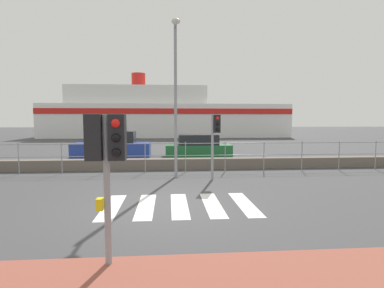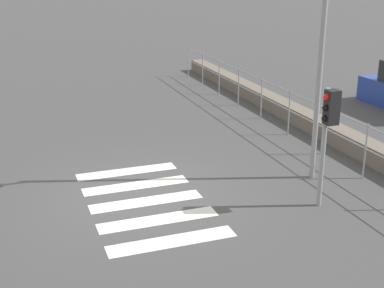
{
  "view_description": "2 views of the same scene",
  "coord_description": "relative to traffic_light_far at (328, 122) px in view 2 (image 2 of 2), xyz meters",
  "views": [
    {
      "loc": [
        0.13,
        -7.93,
        2.33
      ],
      "look_at": [
        0.92,
        2.0,
        1.5
      ],
      "focal_mm": 28.0,
      "sensor_mm": 36.0,
      "label": 1
    },
    {
      "loc": [
        10.43,
        -2.55,
        4.82
      ],
      "look_at": [
        0.5,
        1.0,
        1.2
      ],
      "focal_mm": 50.0,
      "sensor_mm": 36.0,
      "label": 2
    }
  ],
  "objects": [
    {
      "name": "harbor_fence",
      "position": [
        -1.91,
        1.79,
        -0.97
      ],
      "size": [
        22.96,
        0.04,
        1.33
      ],
      "color": "gray",
      "rests_on": "ground_plane"
    },
    {
      "name": "ground_plane",
      "position": [
        -1.91,
        -3.32,
        -1.83
      ],
      "size": [
        160.0,
        160.0,
        0.0
      ],
      "primitive_type": "plane",
      "color": "#424244"
    },
    {
      "name": "traffic_light_far",
      "position": [
        0.0,
        0.0,
        0.0
      ],
      "size": [
        0.34,
        0.32,
        2.49
      ],
      "color": "gray",
      "rests_on": "ground_plane"
    },
    {
      "name": "streetlamp",
      "position": [
        -1.49,
        0.5,
        1.91
      ],
      "size": [
        0.32,
        1.12,
        6.05
      ],
      "color": "gray",
      "rests_on": "ground_plane"
    },
    {
      "name": "seawall",
      "position": [
        -1.91,
        2.66,
        -1.59
      ],
      "size": [
        25.47,
        0.55,
        0.49
      ],
      "color": "#6B6056",
      "rests_on": "ground_plane"
    },
    {
      "name": "crosswalk",
      "position": [
        -1.5,
        -3.32,
        -1.83
      ],
      "size": [
        4.05,
        2.4,
        0.01
      ],
      "color": "silver",
      "rests_on": "ground_plane"
    }
  ]
}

